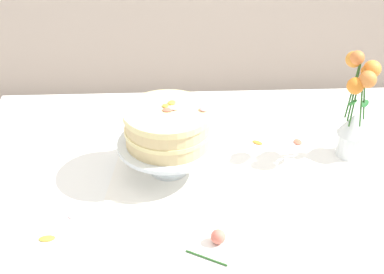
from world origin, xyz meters
TOP-DOWN VIEW (x-y plane):
  - dining_table at (0.00, -0.02)m, footprint 1.40×1.00m
  - linen_napkin at (-0.11, 0.01)m, footprint 0.36×0.36m
  - cake_stand at (-0.11, 0.01)m, footprint 0.29×0.29m
  - layer_cake at (-0.11, 0.01)m, footprint 0.25×0.25m
  - flower_vase at (0.43, 0.07)m, footprint 0.10×0.10m
  - fallen_rose at (0.01, -0.30)m, footprint 0.10×0.10m
  - loose_petal_0 at (0.17, 0.15)m, footprint 0.04×0.04m
  - loose_petal_1 at (-0.42, -0.27)m, footprint 0.04×0.03m
  - loose_petal_2 at (-0.36, -0.18)m, footprint 0.04×0.04m
  - loose_petal_3 at (0.29, 0.15)m, footprint 0.03×0.04m

SIDE VIEW (x-z plane):
  - dining_table at x=0.00m, z-range 0.28..1.02m
  - linen_napkin at x=-0.11m, z-range 0.74..0.74m
  - loose_petal_2 at x=-0.36m, z-range 0.74..0.74m
  - loose_petal_0 at x=0.17m, z-range 0.74..0.74m
  - loose_petal_3 at x=0.29m, z-range 0.74..0.75m
  - loose_petal_1 at x=-0.42m, z-range 0.74..0.75m
  - fallen_rose at x=0.01m, z-range 0.74..0.78m
  - cake_stand at x=-0.11m, z-range 0.77..0.87m
  - layer_cake at x=-0.11m, z-range 0.84..0.95m
  - flower_vase at x=0.43m, z-range 0.72..1.06m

